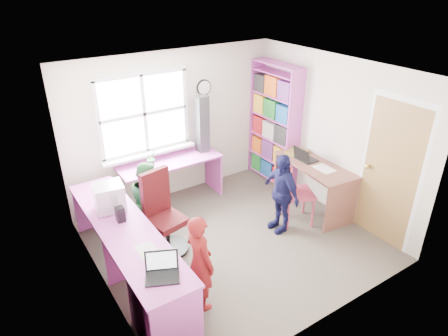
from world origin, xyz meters
name	(u,v)px	position (x,y,z in m)	size (l,w,h in m)	color
room	(231,161)	(0.01, 0.10, 1.22)	(3.64, 3.44, 2.44)	#474038
l_desk	(155,259)	(-1.31, -0.28, 0.46)	(2.38, 2.95, 0.75)	#E059CE
right_desk	(314,176)	(1.56, 0.05, 0.57)	(0.77, 1.41, 0.78)	brown
bookshelf	(274,127)	(1.65, 1.19, 1.00)	(0.30, 1.02, 2.10)	#E059CE
swivel_chair	(163,217)	(-0.88, 0.40, 0.49)	(0.63, 0.63, 1.15)	black
wooden_chair	(293,190)	(1.00, -0.07, 0.55)	(0.58, 0.58, 1.02)	#B33B53
crt_monitor	(109,197)	(-1.50, 0.56, 0.93)	(0.39, 0.36, 0.35)	silver
laptop_left	(162,270)	(-1.47, -0.88, 0.80)	(0.42, 0.39, 0.23)	black
laptop_right	(304,157)	(1.49, 0.24, 0.83)	(0.27, 0.33, 0.22)	black
speaker_a	(120,214)	(-1.48, 0.24, 0.85)	(0.10, 0.10, 0.19)	black
speaker_b	(108,195)	(-1.46, 0.76, 0.85)	(0.12, 0.12, 0.19)	black
cd_tower	(202,124)	(0.39, 1.49, 1.22)	(0.19, 0.17, 0.94)	black
game_box	(297,152)	(1.56, 0.47, 0.81)	(0.38, 0.38, 0.06)	red
paper_a	(147,251)	(-1.45, -0.45, 0.75)	(0.21, 0.30, 0.00)	silver
paper_b	(324,169)	(1.54, -0.14, 0.78)	(0.23, 0.32, 0.00)	silver
potted_plant	(152,158)	(-0.56, 1.39, 0.89)	(0.16, 0.13, 0.29)	#2E7536
person_red	(200,262)	(-0.98, -0.76, 0.59)	(0.43, 0.28, 1.18)	maroon
person_green	(148,201)	(-0.93, 0.74, 0.59)	(0.57, 0.45, 1.18)	#2A6932
person_navy	(281,193)	(0.73, -0.12, 0.60)	(0.71, 0.29, 1.21)	#141540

